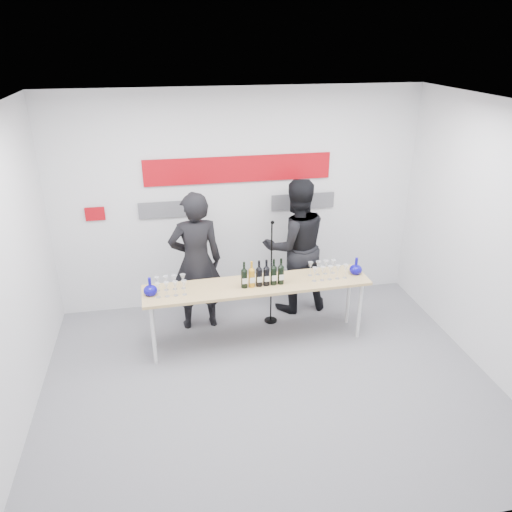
# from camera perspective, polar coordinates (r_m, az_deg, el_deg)

# --- Properties ---
(ground) EXTENTS (5.00, 5.00, 0.00)m
(ground) POSITION_cam_1_polar(r_m,az_deg,el_deg) (5.81, 1.48, -14.16)
(ground) COLOR slate
(ground) RESTS_ON ground
(back_wall) EXTENTS (5.00, 0.04, 3.00)m
(back_wall) POSITION_cam_1_polar(r_m,az_deg,el_deg) (6.85, -1.96, 6.30)
(back_wall) COLOR silver
(back_wall) RESTS_ON ground
(signage) EXTENTS (3.38, 0.02, 0.79)m
(signage) POSITION_cam_1_polar(r_m,az_deg,el_deg) (6.73, -2.43, 8.68)
(signage) COLOR #A70710
(signage) RESTS_ON back_wall
(tasting_table) EXTENTS (2.76, 0.63, 0.82)m
(tasting_table) POSITION_cam_1_polar(r_m,az_deg,el_deg) (6.07, 0.18, -3.72)
(tasting_table) COLOR tan
(tasting_table) RESTS_ON ground
(wine_bottles) EXTENTS (0.53, 0.09, 0.33)m
(wine_bottles) POSITION_cam_1_polar(r_m,az_deg,el_deg) (5.93, 0.77, -1.96)
(wine_bottles) COLOR black
(wine_bottles) RESTS_ON tasting_table
(decanter_left) EXTENTS (0.16, 0.16, 0.21)m
(decanter_left) POSITION_cam_1_polar(r_m,az_deg,el_deg) (5.88, -12.02, -3.40)
(decanter_left) COLOR #0E0792
(decanter_left) RESTS_ON tasting_table
(decanter_right) EXTENTS (0.16, 0.16, 0.21)m
(decanter_right) POSITION_cam_1_polar(r_m,az_deg,el_deg) (6.37, 11.37, -1.09)
(decanter_right) COLOR #0E0792
(decanter_right) RESTS_ON tasting_table
(glasses_left) EXTENTS (0.37, 0.23, 0.18)m
(glasses_left) POSITION_cam_1_polar(r_m,az_deg,el_deg) (5.88, -9.73, -3.37)
(glasses_left) COLOR silver
(glasses_left) RESTS_ON tasting_table
(glasses_right) EXTENTS (0.47, 0.23, 0.18)m
(glasses_right) POSITION_cam_1_polar(r_m,az_deg,el_deg) (6.22, 8.05, -1.64)
(glasses_right) COLOR silver
(glasses_right) RESTS_ON tasting_table
(presenter_left) EXTENTS (0.70, 0.49, 1.86)m
(presenter_left) POSITION_cam_1_polar(r_m,az_deg,el_deg) (6.40, -6.87, -0.67)
(presenter_left) COLOR black
(presenter_left) RESTS_ON ground
(presenter_right) EXTENTS (0.97, 0.79, 1.89)m
(presenter_right) POSITION_cam_1_polar(r_m,az_deg,el_deg) (6.81, 4.53, 1.12)
(presenter_right) COLOR black
(presenter_right) RESTS_ON ground
(mic_stand) EXTENTS (0.17, 0.17, 1.47)m
(mic_stand) POSITION_cam_1_polar(r_m,az_deg,el_deg) (6.65, 1.73, -4.15)
(mic_stand) COLOR black
(mic_stand) RESTS_ON ground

